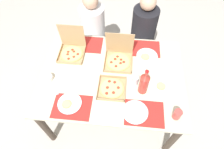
% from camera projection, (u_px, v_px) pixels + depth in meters
% --- Properties ---
extents(ground_plane, '(6.00, 6.00, 0.00)m').
position_uv_depth(ground_plane, '(112.00, 107.00, 2.61)').
color(ground_plane, beige).
extents(dining_table, '(1.49, 1.11, 0.77)m').
position_uv_depth(dining_table, '(112.00, 80.00, 2.07)').
color(dining_table, '#3F3328').
rests_on(dining_table, ground_plane).
extents(placemat_near_left, '(0.36, 0.26, 0.00)m').
position_uv_depth(placemat_near_left, '(72.00, 107.00, 1.77)').
color(placemat_near_left, red).
rests_on(placemat_near_left, dining_table).
extents(placemat_near_right, '(0.36, 0.26, 0.00)m').
position_uv_depth(placemat_near_right, '(144.00, 113.00, 1.73)').
color(placemat_near_right, red).
rests_on(placemat_near_right, dining_table).
extents(placemat_far_left, '(0.36, 0.26, 0.00)m').
position_uv_depth(placemat_far_left, '(87.00, 44.00, 2.23)').
color(placemat_far_left, red).
rests_on(placemat_far_left, dining_table).
extents(placemat_far_right, '(0.36, 0.26, 0.00)m').
position_uv_depth(placemat_far_right, '(144.00, 48.00, 2.19)').
color(placemat_far_right, red).
rests_on(placemat_far_right, dining_table).
extents(pizza_box_center, '(0.28, 0.28, 0.32)m').
position_uv_depth(pizza_box_center, '(72.00, 50.00, 2.12)').
color(pizza_box_center, tan).
rests_on(pizza_box_center, dining_table).
extents(pizza_box_corner_left, '(0.27, 0.27, 0.04)m').
position_uv_depth(pizza_box_corner_left, '(112.00, 88.00, 1.87)').
color(pizza_box_corner_left, tan).
rests_on(pizza_box_corner_left, dining_table).
extents(pizza_box_corner_right, '(0.30, 0.30, 0.33)m').
position_uv_depth(pizza_box_corner_right, '(119.00, 57.00, 2.05)').
color(pizza_box_corner_right, tan).
rests_on(pizza_box_corner_right, dining_table).
extents(plate_far_right, '(0.23, 0.23, 0.03)m').
position_uv_depth(plate_far_right, '(163.00, 86.00, 1.89)').
color(plate_far_right, white).
rests_on(plate_far_right, dining_table).
extents(plate_near_left, '(0.24, 0.24, 0.02)m').
position_uv_depth(plate_near_left, '(135.00, 112.00, 1.73)').
color(plate_near_left, white).
rests_on(plate_near_left, dining_table).
extents(plate_near_right, '(0.23, 0.23, 0.03)m').
position_uv_depth(plate_near_right, '(69.00, 103.00, 1.78)').
color(plate_near_right, white).
rests_on(plate_near_right, dining_table).
extents(plate_middle, '(0.24, 0.24, 0.03)m').
position_uv_depth(plate_middle, '(147.00, 56.00, 2.12)').
color(plate_middle, white).
rests_on(plate_middle, dining_table).
extents(soda_bottle, '(0.09, 0.09, 0.32)m').
position_uv_depth(soda_bottle, '(144.00, 83.00, 1.77)').
color(soda_bottle, '#B2382D').
rests_on(soda_bottle, dining_table).
extents(cup_red, '(0.07, 0.07, 0.10)m').
position_uv_depth(cup_red, '(177.00, 114.00, 1.67)').
color(cup_red, '#BF4742').
rests_on(cup_red, dining_table).
extents(cup_dark, '(0.06, 0.06, 0.11)m').
position_uv_depth(cup_dark, '(135.00, 80.00, 1.88)').
color(cup_dark, silver).
rests_on(cup_dark, dining_table).
extents(condiment_bowl, '(0.09, 0.09, 0.05)m').
position_uv_depth(condiment_bowl, '(48.00, 78.00, 1.93)').
color(condiment_bowl, white).
rests_on(condiment_bowl, dining_table).
extents(knife_by_far_right, '(0.21, 0.07, 0.00)m').
position_uv_depth(knife_by_far_right, '(87.00, 79.00, 1.95)').
color(knife_by_far_right, '#B7B7BC').
rests_on(knife_by_far_right, dining_table).
extents(knife_by_far_left, '(0.21, 0.08, 0.00)m').
position_uv_depth(knife_by_far_left, '(48.00, 96.00, 1.84)').
color(knife_by_far_left, '#B7B7BC').
rests_on(knife_by_far_left, dining_table).
extents(diner_left_seat, '(0.32, 0.32, 1.16)m').
position_uv_depth(diner_left_seat, '(94.00, 36.00, 2.67)').
color(diner_left_seat, white).
rests_on(diner_left_seat, ground_plane).
extents(diner_right_seat, '(0.32, 0.32, 1.19)m').
position_uv_depth(diner_right_seat, '(142.00, 38.00, 2.62)').
color(diner_right_seat, black).
rests_on(diner_right_seat, ground_plane).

